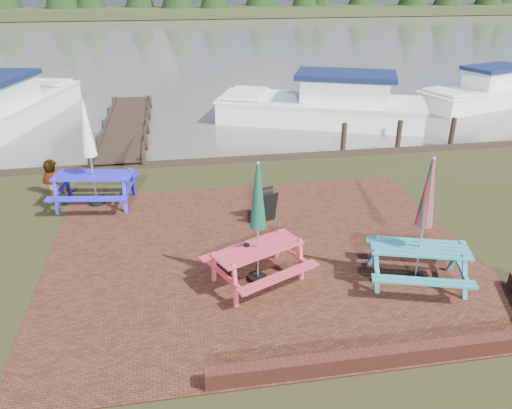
{
  "coord_description": "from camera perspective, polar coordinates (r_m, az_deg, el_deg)",
  "views": [
    {
      "loc": [
        -1.67,
        -8.13,
        5.53
      ],
      "look_at": [
        -0.06,
        1.41,
        1.0
      ],
      "focal_mm": 35.0,
      "sensor_mm": 36.0,
      "label": 1
    }
  ],
  "objects": [
    {
      "name": "paving",
      "position": [
        10.8,
        0.69,
        -5.66
      ],
      "size": [
        9.0,
        7.5,
        0.02
      ],
      "primitive_type": "cube",
      "color": "#3A1A12",
      "rests_on": "ground"
    },
    {
      "name": "chalkboard",
      "position": [
        12.01,
        1.18,
        -0.12
      ],
      "size": [
        0.53,
        0.6,
        0.8
      ],
      "rotation": [
        0.0,
        0.0,
        0.3
      ],
      "color": "black",
      "rests_on": "ground"
    },
    {
      "name": "boat_jetty",
      "position": [
        23.38,
        -26.16,
        10.05
      ],
      "size": [
        4.46,
        8.09,
        2.22
      ],
      "rotation": [
        0.0,
        0.0,
        -0.25
      ],
      "color": "white",
      "rests_on": "ground"
    },
    {
      "name": "boat_far",
      "position": [
        25.99,
        24.53,
        11.47
      ],
      "size": [
        6.64,
        4.13,
        1.95
      ],
      "rotation": [
        0.0,
        0.0,
        1.9
      ],
      "color": "white",
      "rests_on": "ground"
    },
    {
      "name": "water",
      "position": [
        45.5,
        -7.78,
        17.89
      ],
      "size": [
        120.0,
        60.0,
        0.02
      ],
      "primitive_type": "cube",
      "color": "#4C4941",
      "rests_on": "ground"
    },
    {
      "name": "jetty",
      "position": [
        20.23,
        -14.58,
        8.76
      ],
      "size": [
        1.76,
        9.08,
        1.0
      ],
      "color": "black",
      "rests_on": "ground"
    },
    {
      "name": "picnic_table_teal",
      "position": [
        9.95,
        18.3,
        -4.04
      ],
      "size": [
        2.24,
        2.1,
        2.56
      ],
      "rotation": [
        0.0,
        0.0,
        -0.29
      ],
      "color": "teal",
      "rests_on": "ground"
    },
    {
      "name": "picnic_table_red",
      "position": [
        9.5,
        0.22,
        -4.34
      ],
      "size": [
        2.28,
        2.19,
        2.46
      ],
      "rotation": [
        0.0,
        0.0,
        0.45
      ],
      "color": "#B62E3F",
      "rests_on": "ground"
    },
    {
      "name": "boat_near",
      "position": [
        21.2,
        7.82,
        11.07
      ],
      "size": [
        8.85,
        5.73,
        2.26
      ],
      "rotation": [
        0.0,
        0.0,
        1.2
      ],
      "color": "white",
      "rests_on": "ground"
    },
    {
      "name": "brick_wall",
      "position": [
        8.73,
        19.47,
        -14.7
      ],
      "size": [
        6.21,
        1.79,
        0.3
      ],
      "color": "#4C1E16",
      "rests_on": "ground"
    },
    {
      "name": "person",
      "position": [
        14.48,
        -22.56,
        4.73
      ],
      "size": [
        0.83,
        0.71,
        1.92
      ],
      "primitive_type": "imported",
      "rotation": [
        0.0,
        0.0,
        2.71
      ],
      "color": "gray",
      "rests_on": "ground"
    },
    {
      "name": "ground",
      "position": [
        9.97,
        1.71,
        -8.61
      ],
      "size": [
        120.0,
        120.0,
        0.0
      ],
      "primitive_type": "plane",
      "color": "black",
      "rests_on": "ground"
    },
    {
      "name": "picnic_table_blue",
      "position": [
        13.34,
        -18.19,
        3.78
      ],
      "size": [
        2.22,
        2.04,
        2.75
      ],
      "rotation": [
        0.0,
        0.0,
        -0.15
      ],
      "color": "#221BCE",
      "rests_on": "ground"
    }
  ]
}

